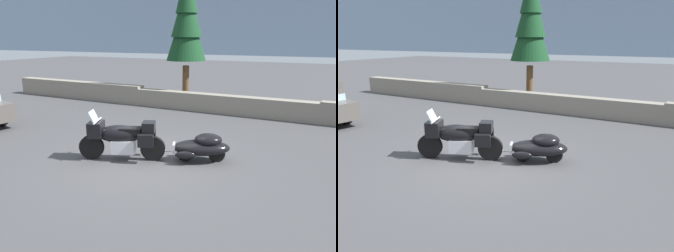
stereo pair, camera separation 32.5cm
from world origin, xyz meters
TOP-DOWN VIEW (x-y plane):
  - ground_plane at (0.00, 0.00)m, footprint 80.00×80.00m
  - stone_guard_wall at (-0.93, 6.42)m, footprint 24.00×0.59m
  - distant_ridgeline at (0.00, 96.40)m, footprint 240.00×80.00m
  - touring_motorcycle at (-0.59, -0.15)m, footprint 2.18×1.26m
  - car_shaped_trailer at (1.36, 0.67)m, footprint 2.17×1.23m
  - pine_tree_tall at (-2.15, 7.63)m, footprint 1.90×1.90m

SIDE VIEW (x-z plane):
  - ground_plane at x=0.00m, z-range 0.00..0.00m
  - car_shaped_trailer at x=1.36m, z-range 0.03..0.79m
  - stone_guard_wall at x=-0.93m, z-range -0.03..0.89m
  - touring_motorcycle at x=-0.59m, z-range -0.04..1.29m
  - pine_tree_tall at x=-2.15m, z-range 0.82..7.32m
  - distant_ridgeline at x=0.00m, z-range 0.00..16.00m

